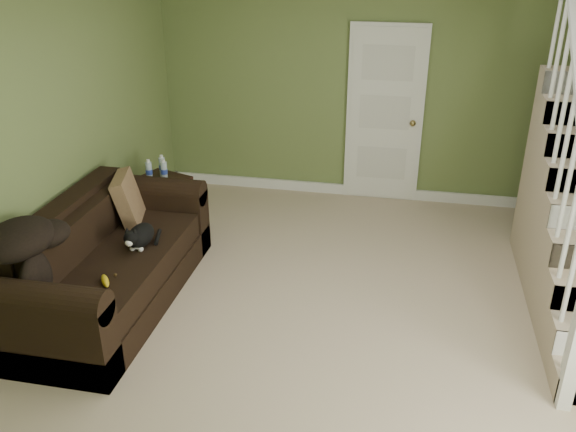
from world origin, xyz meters
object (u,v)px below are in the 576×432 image
at_px(cat, 140,236).
at_px(banana, 105,281).
at_px(side_table, 162,205).
at_px(sofa, 107,266).

bearing_deg(cat, banana, -91.06).
height_order(side_table, cat, side_table).
bearing_deg(banana, sofa, 81.58).
xyz_separation_m(side_table, banana, (0.32, -1.84, 0.20)).
distance_m(side_table, cat, 1.30).
bearing_deg(cat, sofa, -152.82).
bearing_deg(banana, side_table, 64.20).
bearing_deg(side_table, cat, -75.09).
bearing_deg(banana, cat, 53.45).
xyz_separation_m(sofa, banana, (0.25, -0.48, 0.17)).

